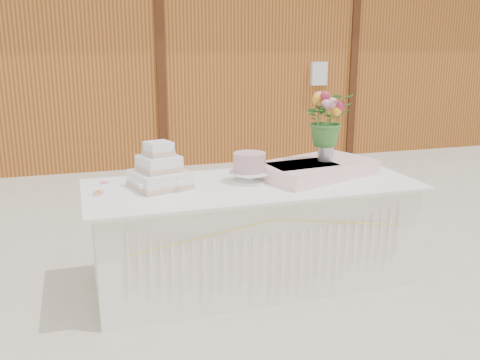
% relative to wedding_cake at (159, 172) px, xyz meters
% --- Properties ---
extents(ground, '(80.00, 80.00, 0.00)m').
position_rel_wedding_cake_xyz_m(ground, '(0.66, -0.08, -0.88)').
color(ground, beige).
rests_on(ground, ground).
extents(barn, '(12.60, 4.60, 3.30)m').
position_rel_wedding_cake_xyz_m(barn, '(0.65, 5.91, 0.80)').
color(barn, '#AA6523').
rests_on(barn, ground).
extents(cake_table, '(2.40, 1.00, 0.77)m').
position_rel_wedding_cake_xyz_m(cake_table, '(0.66, -0.09, -0.49)').
color(cake_table, white).
rests_on(cake_table, ground).
extents(wedding_cake, '(0.45, 0.45, 0.33)m').
position_rel_wedding_cake_xyz_m(wedding_cake, '(0.00, 0.00, 0.00)').
color(wedding_cake, white).
rests_on(wedding_cake, cake_table).
extents(pink_cake_stand, '(0.30, 0.30, 0.22)m').
position_rel_wedding_cake_xyz_m(pink_cake_stand, '(0.65, -0.04, 0.01)').
color(pink_cake_stand, white).
rests_on(pink_cake_stand, cake_table).
extents(satin_runner, '(1.02, 0.80, 0.11)m').
position_rel_wedding_cake_xyz_m(satin_runner, '(1.19, -0.02, -0.05)').
color(satin_runner, '#FFD6CD').
rests_on(satin_runner, cake_table).
extents(flower_vase, '(0.12, 0.12, 0.16)m').
position_rel_wedding_cake_xyz_m(flower_vase, '(1.28, -0.01, 0.08)').
color(flower_vase, '#B9B9BE').
rests_on(flower_vase, satin_runner).
extents(bouquet, '(0.39, 0.34, 0.40)m').
position_rel_wedding_cake_xyz_m(bouquet, '(1.28, -0.01, 0.37)').
color(bouquet, '#37702C').
rests_on(bouquet, flower_vase).
extents(loose_flowers, '(0.28, 0.39, 0.02)m').
position_rel_wedding_cake_xyz_m(loose_flowers, '(-0.38, 0.07, -0.10)').
color(loose_flowers, pink).
rests_on(loose_flowers, cake_table).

